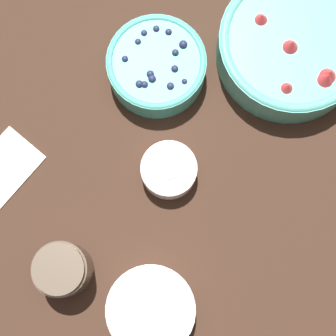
{
  "coord_description": "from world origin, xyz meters",
  "views": [
    {
      "loc": [
        0.18,
        0.12,
        0.98
      ],
      "look_at": [
        0.03,
        0.04,
        0.04
      ],
      "focal_mm": 60.0,
      "sensor_mm": 36.0,
      "label": 1
    }
  ],
  "objects_px": {
    "bowl_strawberries": "(292,46)",
    "jar_chocolate": "(64,269)",
    "bowl_bananas": "(151,310)",
    "bowl_cream": "(169,170)",
    "bowl_blueberries": "(157,66)"
  },
  "relations": [
    {
      "from": "bowl_blueberries",
      "to": "bowl_strawberries",
      "type": "bearing_deg",
      "value": 124.81
    },
    {
      "from": "bowl_blueberries",
      "to": "bowl_cream",
      "type": "xyz_separation_m",
      "value": [
        0.16,
        0.1,
        -0.01
      ]
    },
    {
      "from": "bowl_strawberries",
      "to": "jar_chocolate",
      "type": "relative_size",
      "value": 2.82
    },
    {
      "from": "bowl_strawberries",
      "to": "bowl_bananas",
      "type": "height_order",
      "value": "bowl_strawberries"
    },
    {
      "from": "bowl_strawberries",
      "to": "jar_chocolate",
      "type": "xyz_separation_m",
      "value": [
        0.53,
        -0.17,
        -0.0
      ]
    },
    {
      "from": "bowl_strawberries",
      "to": "jar_chocolate",
      "type": "distance_m",
      "value": 0.55
    },
    {
      "from": "bowl_blueberries",
      "to": "jar_chocolate",
      "type": "height_order",
      "value": "jar_chocolate"
    },
    {
      "from": "bowl_bananas",
      "to": "bowl_cream",
      "type": "height_order",
      "value": "same"
    },
    {
      "from": "bowl_strawberries",
      "to": "bowl_bananas",
      "type": "relative_size",
      "value": 1.79
    },
    {
      "from": "bowl_bananas",
      "to": "jar_chocolate",
      "type": "distance_m",
      "value": 0.16
    },
    {
      "from": "bowl_cream",
      "to": "jar_chocolate",
      "type": "height_order",
      "value": "jar_chocolate"
    },
    {
      "from": "bowl_blueberries",
      "to": "bowl_bananas",
      "type": "distance_m",
      "value": 0.42
    },
    {
      "from": "bowl_strawberries",
      "to": "bowl_cream",
      "type": "relative_size",
      "value": 2.7
    },
    {
      "from": "bowl_blueberries",
      "to": "jar_chocolate",
      "type": "relative_size",
      "value": 1.89
    },
    {
      "from": "bowl_cream",
      "to": "jar_chocolate",
      "type": "bearing_deg",
      "value": -18.69
    }
  ]
}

